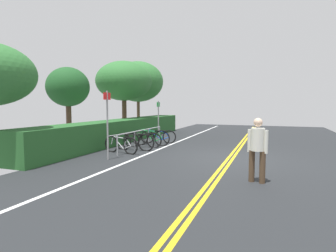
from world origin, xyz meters
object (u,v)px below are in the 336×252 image
at_px(tree_mid, 68,87).
at_px(bicycle_0, 121,145).
at_px(bicycle_4, 158,137).
at_px(sign_post_near, 107,119).
at_px(tree_extra, 138,82).
at_px(tree_far_right, 124,81).
at_px(bicycle_3, 151,138).
at_px(bike_rack, 142,134).
at_px(bicycle_1, 135,142).
at_px(pedestrian, 258,146).
at_px(sign_post_far, 158,117).
at_px(bicycle_2, 143,140).

bearing_deg(tree_mid, bicycle_0, -112.97).
distance_m(bicycle_4, sign_post_near, 4.49).
bearing_deg(bicycle_4, tree_extra, 35.88).
height_order(sign_post_near, tree_far_right, tree_far_right).
xyz_separation_m(bicycle_3, tree_extra, (5.54, 3.40, 3.05)).
relative_size(bike_rack, bicycle_1, 2.37).
relative_size(pedestrian, tree_far_right, 0.36).
height_order(bicycle_1, bicycle_3, bicycle_3).
height_order(bicycle_0, sign_post_near, sign_post_near).
bearing_deg(bicycle_1, bicycle_0, 166.94).
bearing_deg(tree_far_right, sign_post_near, -155.49).
bearing_deg(tree_mid, sign_post_near, -125.56).
height_order(bike_rack, sign_post_far, sign_post_far).
distance_m(bicycle_1, tree_extra, 8.37).
relative_size(bicycle_0, sign_post_far, 0.80).
xyz_separation_m(pedestrian, tree_extra, (10.25, 8.25, 2.53)).
distance_m(bicycle_0, sign_post_near, 1.67).
distance_m(bicycle_2, sign_post_near, 3.09).
height_order(bicycle_1, tree_extra, tree_extra).
relative_size(bicycle_0, bicycle_4, 0.99).
height_order(bicycle_0, bicycle_1, bicycle_1).
relative_size(bicycle_3, sign_post_near, 0.77).
bearing_deg(bike_rack, sign_post_near, -178.33).
xyz_separation_m(bicycle_2, bicycle_3, (0.66, -0.10, 0.03)).
xyz_separation_m(bicycle_3, sign_post_near, (-3.56, 0.04, 1.04)).
bearing_deg(pedestrian, bike_rack, 51.33).
bearing_deg(sign_post_far, sign_post_near, -176.40).
distance_m(bicycle_4, pedestrian, 7.35).
xyz_separation_m(bicycle_3, tree_mid, (-0.70, 4.03, 2.33)).
relative_size(bicycle_1, bicycle_4, 1.07).
xyz_separation_m(bicycle_0, tree_far_right, (4.98, 2.62, 2.88)).
bearing_deg(sign_post_near, bicycle_2, 1.20).
relative_size(pedestrian, sign_post_near, 0.67).
distance_m(tree_far_right, tree_extra, 2.91).
bearing_deg(tree_extra, tree_mid, 174.18).
xyz_separation_m(bicycle_0, sign_post_near, (-1.26, -0.22, 1.07)).
bearing_deg(sign_post_far, bicycle_1, -174.88).
bearing_deg(sign_post_far, tree_extra, 38.88).
height_order(bicycle_3, pedestrian, pedestrian).
bearing_deg(bike_rack, bicycle_1, -176.97).
height_order(bicycle_2, tree_extra, tree_extra).
bearing_deg(bicycle_0, tree_far_right, 27.75).
bearing_deg(tree_far_right, bicycle_3, -132.88).
xyz_separation_m(bicycle_4, sign_post_near, (-4.36, 0.07, 1.08)).
height_order(bicycle_1, sign_post_near, sign_post_near).
bearing_deg(pedestrian, sign_post_far, 38.80).
bearing_deg(tree_far_right, sign_post_far, -109.44).
bearing_deg(bicycle_4, bicycle_2, 174.86).
height_order(bicycle_4, tree_mid, tree_mid).
distance_m(bicycle_0, bicycle_4, 3.11).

